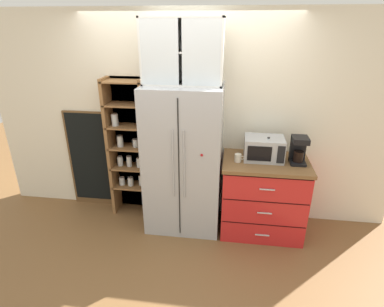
# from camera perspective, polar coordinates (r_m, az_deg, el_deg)

# --- Properties ---
(ground_plane) EXTENTS (10.76, 10.76, 0.00)m
(ground_plane) POSITION_cam_1_polar(r_m,az_deg,el_deg) (4.05, -1.51, -12.88)
(ground_plane) COLOR brown
(wall_back_cream) EXTENTS (5.05, 0.10, 2.55)m
(wall_back_cream) POSITION_cam_1_polar(r_m,az_deg,el_deg) (3.83, -0.74, 6.38)
(wall_back_cream) COLOR silver
(wall_back_cream) RESTS_ON ground
(refrigerator) EXTENTS (0.88, 0.65, 1.77)m
(refrigerator) POSITION_cam_1_polar(r_m,az_deg,el_deg) (3.63, -1.56, -1.20)
(refrigerator) COLOR #ADAFB5
(refrigerator) RESTS_ON ground
(pantry_shelf_column) EXTENTS (0.54, 0.30, 1.79)m
(pantry_shelf_column) POSITION_cam_1_polar(r_m,az_deg,el_deg) (4.01, -11.44, 1.21)
(pantry_shelf_column) COLOR brown
(pantry_shelf_column) RESTS_ON ground
(counter_cabinet) EXTENTS (0.98, 0.67, 0.93)m
(counter_cabinet) POSITION_cam_1_polar(r_m,az_deg,el_deg) (3.80, 12.98, -7.72)
(counter_cabinet) COLOR red
(counter_cabinet) RESTS_ON ground
(microwave) EXTENTS (0.44, 0.33, 0.26)m
(microwave) POSITION_cam_1_polar(r_m,az_deg,el_deg) (3.58, 13.21, 0.92)
(microwave) COLOR #ADAFB5
(microwave) RESTS_ON counter_cabinet
(coffee_maker) EXTENTS (0.17, 0.20, 0.31)m
(coffee_maker) POSITION_cam_1_polar(r_m,az_deg,el_deg) (3.59, 19.18, 0.71)
(coffee_maker) COLOR black
(coffee_maker) RESTS_ON counter_cabinet
(mug_cream) EXTENTS (0.11, 0.08, 0.09)m
(mug_cream) POSITION_cam_1_polar(r_m,az_deg,el_deg) (3.49, 8.55, -0.81)
(mug_cream) COLOR silver
(mug_cream) RESTS_ON counter_cabinet
(bottle_green) EXTENTS (0.06, 0.06, 0.26)m
(bottle_green) POSITION_cam_1_polar(r_m,az_deg,el_deg) (3.62, 13.69, 0.83)
(bottle_green) COLOR #285B33
(bottle_green) RESTS_ON counter_cabinet
(bottle_clear) EXTENTS (0.07, 0.07, 0.29)m
(bottle_clear) POSITION_cam_1_polar(r_m,az_deg,el_deg) (3.53, 13.83, 0.51)
(bottle_clear) COLOR silver
(bottle_clear) RESTS_ON counter_cabinet
(upper_cabinet) EXTENTS (0.85, 0.32, 0.68)m
(upper_cabinet) POSITION_cam_1_polar(r_m,az_deg,el_deg) (3.37, -1.66, 18.43)
(upper_cabinet) COLOR silver
(upper_cabinet) RESTS_ON refrigerator
(chalkboard_menu) EXTENTS (0.60, 0.04, 1.34)m
(chalkboard_menu) POSITION_cam_1_polar(r_m,az_deg,el_deg) (4.37, -18.32, -1.06)
(chalkboard_menu) COLOR brown
(chalkboard_menu) RESTS_ON ground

